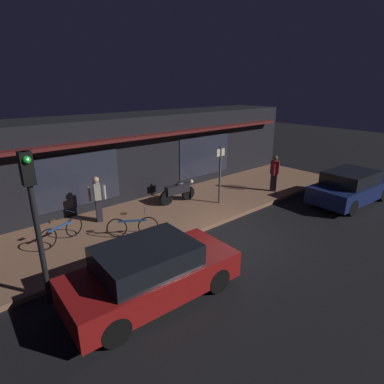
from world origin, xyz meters
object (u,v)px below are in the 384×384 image
Objects in this scene: bicycle_parked at (61,232)px; parked_car_far at (350,187)px; person_bystander at (274,173)px; bicycle_extra at (132,226)px; person_photographer at (98,198)px; motorcycle at (178,191)px; traffic_light_pole at (33,204)px; sign_post at (220,171)px; parked_car_near at (151,272)px.

parked_car_far reaches higher than bicycle_parked.
person_bystander is 3.23m from parked_car_far.
bicycle_extra is (1.90, -1.10, 0.00)m from bicycle_parked.
parked_car_far is (9.17, -4.92, -0.32)m from person_photographer.
bicycle_parked is (-4.99, -0.42, -0.14)m from motorcycle.
traffic_light_pole reaches higher than motorcycle.
bicycle_parked is at bearing 158.97° from parked_car_far.
bicycle_extra is 3.92m from traffic_light_pole.
person_photographer is 1.00× the size of person_bystander.
person_bystander is (7.35, -0.24, 0.52)m from bicycle_extra.
sign_post is at bearing -18.68° from person_photographer.
person_bystander is 0.70× the size of sign_post.
traffic_light_pole is (-6.17, -2.93, 1.83)m from motorcycle.
motorcycle is 5.01m from bicycle_parked.
motorcycle is 6.09m from parked_car_near.
person_bystander is at bearing 118.73° from parked_car_far.
bicycle_extra is 0.85× the size of person_bystander.
traffic_light_pole reaches higher than parked_car_near.
person_photographer is 4.89m from sign_post.
traffic_light_pole reaches higher than bicycle_parked.
parked_car_far is at bearing -18.95° from bicycle_extra.
person_bystander is at bearing 17.00° from parked_car_near.
traffic_light_pole is at bearing 143.37° from parked_car_near.
parked_car_far is at bearing -1.21° from parked_car_near.
motorcycle is at bearing 45.66° from parked_car_near.
bicycle_parked is 4.01m from parked_car_near.
motorcycle is 0.71× the size of sign_post.
person_bystander is (7.63, -2.11, 0.00)m from person_photographer.
bicycle_extra is 0.85× the size of person_photographer.
parked_car_near is 10.06m from parked_car_far.
parked_car_far is (1.54, -2.82, -0.32)m from person_bystander.
sign_post is (6.23, -0.78, 1.00)m from bicycle_parked.
bicycle_parked is 0.65× the size of sign_post.
parked_car_far is (10.79, -4.15, 0.20)m from bicycle_parked.
parked_car_near is (-8.52, -2.60, -0.32)m from person_bystander.
bicycle_parked is at bearing 172.82° from sign_post.
sign_post is at bearing 4.10° from bicycle_extra.
person_photographer is at bearing 25.53° from bicycle_parked.
sign_post is at bearing 29.86° from parked_car_near.
person_bystander reaches higher than bicycle_parked.
bicycle_extra is 4.45m from sign_post.
parked_car_near is (-5.49, -3.15, -0.81)m from sign_post.
parked_car_far is at bearing -61.27° from person_bystander.
traffic_light_pole is (-2.80, -3.29, 1.45)m from person_photographer.
traffic_light_pole is (-10.43, -1.18, 1.45)m from person_bystander.
person_photographer reaches higher than parked_car_near.
parked_car_near is at bearing -79.47° from bicycle_parked.
person_photographer is at bearing 161.32° from sign_post.
motorcycle reaches higher than bicycle_extra.
parked_car_near is (0.73, -3.94, 0.20)m from bicycle_parked.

